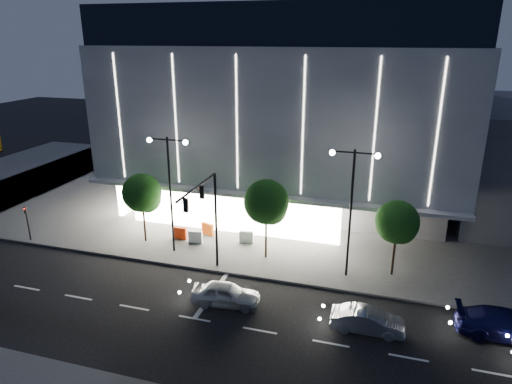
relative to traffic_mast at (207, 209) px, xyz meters
The scene contains 17 objects.
ground 6.12m from the traffic_mast, 106.66° to the right, with size 160.00×160.00×0.00m, color black.
sidewalk_museum 21.62m from the traffic_mast, 79.04° to the left, with size 70.00×40.00×0.15m, color #474747.
museum 19.54m from the traffic_mast, 84.04° to the left, with size 30.00×25.80×18.00m.
traffic_mast is the anchor object (origin of this frame).
street_lamp_west 4.89m from the traffic_mast, 146.35° to the left, with size 3.16×0.36×9.00m.
street_lamp_east 9.43m from the traffic_mast, 16.48° to the left, with size 3.16×0.36×9.00m.
ped_signal_far 16.35m from the traffic_mast, behind, with size 0.22×0.24×3.00m.
tree_left 7.95m from the traffic_mast, 152.16° to the left, with size 3.02×3.02×5.72m.
tree_mid 4.82m from the traffic_mast, 50.58° to the left, with size 3.25×3.25×6.15m.
tree_right 12.63m from the traffic_mast, 17.02° to the left, with size 2.91×2.91×5.51m.
car_lead 5.65m from the traffic_mast, 51.97° to the right, with size 1.70×4.23×1.44m, color silver.
car_second 12.03m from the traffic_mast, 16.26° to the right, with size 1.42×4.08×1.34m, color #B2B4BA.
car_third 18.67m from the traffic_mast, ahead, with size 2.17×5.33×1.55m, color #14154E.
barrier_a 7.88m from the traffic_mast, 133.43° to the left, with size 1.10×0.25×1.00m, color red.
barrier_b 6.92m from the traffic_mast, 124.06° to the left, with size 1.10×0.25×1.00m, color white.
barrier_c 8.03m from the traffic_mast, 113.50° to the left, with size 1.10×0.25×1.00m, color #CF520B.
barrier_d 7.13m from the traffic_mast, 81.19° to the left, with size 1.10×0.25×1.00m, color silver.
Camera 1 is at (12.02, -22.38, 15.77)m, focal length 32.00 mm.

